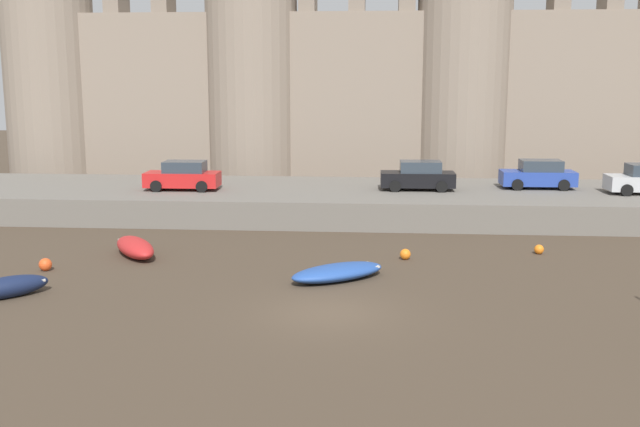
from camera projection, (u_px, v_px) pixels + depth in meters
name	position (u px, v px, depth m)	size (l,w,h in m)	color
ground_plane	(328.00, 313.00, 24.89)	(160.00, 160.00, 0.00)	#423528
quay_road	(349.00, 201.00, 42.41)	(56.08, 10.00, 1.46)	#666059
castle	(356.00, 73.00, 52.03)	(51.22, 7.15, 20.58)	gray
rowboat_near_channel_left	(7.00, 287.00, 26.50)	(2.72, 2.71, 0.76)	#141E3D
rowboat_midflat_right	(338.00, 272.00, 28.81)	(4.13, 3.55, 0.61)	#234793
rowboat_midflat_left	(135.00, 247.00, 32.59)	(3.08, 3.73, 0.79)	red
mooring_buoy_near_channel	(405.00, 254.00, 32.03)	(0.46, 0.46, 0.46)	orange
mooring_buoy_off_centre	(45.00, 264.00, 30.18)	(0.52, 0.52, 0.52)	#E04C1E
mooring_buoy_mid_mud	(539.00, 249.00, 33.01)	(0.42, 0.42, 0.42)	orange
car_quay_west	(183.00, 176.00, 41.72)	(4.13, 1.93, 1.62)	red
car_quay_east	(418.00, 176.00, 41.71)	(4.13, 1.93, 1.62)	black
car_quay_centre_east	(538.00, 175.00, 42.25)	(4.13, 1.93, 1.62)	#263F99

